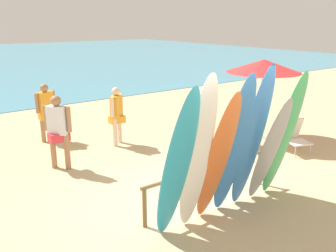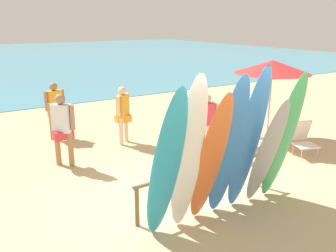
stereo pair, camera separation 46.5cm
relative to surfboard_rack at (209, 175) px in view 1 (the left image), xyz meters
name	(u,v)px [view 1 (the left image)]	position (x,y,z in m)	size (l,w,h in m)	color
ground	(12,88)	(0.00, 14.00, -0.55)	(60.00, 60.00, 0.00)	tan
surfboard_rack	(209,175)	(0.00, 0.00, 0.00)	(2.80, 0.07, 0.70)	brown
surfboard_teal_0	(177,167)	(-1.19, -0.63, 0.65)	(0.51, 0.07, 2.47)	#289EC6
surfboard_white_1	(198,156)	(-0.79, -0.60, 0.71)	(0.47, 0.08, 2.57)	white
surfboard_orange_2	(218,159)	(-0.36, -0.57, 0.56)	(0.52, 0.06, 2.30)	orange
surfboard_blue_3	(234,147)	(-0.01, -0.55, 0.67)	(0.51, 0.06, 2.51)	#337AD1
surfboard_blue_4	(252,139)	(0.43, -0.55, 0.72)	(0.57, 0.07, 2.58)	#337AD1
surfboard_grey_5	(269,151)	(0.81, -0.62, 0.45)	(0.51, 0.08, 2.07)	#999EA3
surfboard_green_6	(284,136)	(1.21, -0.60, 0.64)	(0.57, 0.07, 2.44)	#38B266
beachgoer_photographing	(58,127)	(-1.57, 3.07, 0.40)	(0.45, 0.48, 1.64)	#9E704C
beachgoer_strolling	(46,108)	(-1.16, 5.14, 0.35)	(0.57, 0.29, 1.55)	#9E704C
beachgoer_near_rack	(117,112)	(0.21, 3.77, 0.33)	(0.47, 0.39, 1.52)	beige
beachgoer_midbeach	(202,120)	(1.54, 1.96, 0.31)	(0.49, 0.36, 1.49)	tan
beach_chair_red	(295,135)	(3.49, 0.70, -0.11)	(0.69, 0.77, 0.84)	#B7B7BC
beach_chair_blue	(245,131)	(2.76, 1.68, -0.11)	(0.65, 0.76, 0.83)	#B7B7BC
beach_umbrella	(264,66)	(3.71, 2.01, 1.43)	(1.99, 1.99, 2.15)	silver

